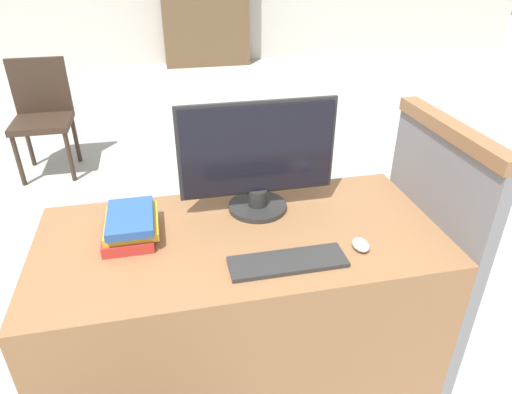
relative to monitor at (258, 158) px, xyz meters
name	(u,v)px	position (x,y,z in m)	size (l,w,h in m)	color
desk	(242,312)	(-0.10, -0.17, -0.60)	(1.48, 0.71, 0.76)	#8C603D
carrel_divider	(425,253)	(0.66, -0.20, -0.40)	(0.07, 0.64, 1.15)	slate
monitor	(258,158)	(0.00, 0.00, 0.00)	(0.60, 0.23, 0.44)	#282828
keyboard	(288,262)	(0.02, -0.37, -0.21)	(0.39, 0.12, 0.02)	#2D2D2D
mouse	(361,245)	(0.29, -0.34, -0.21)	(0.06, 0.08, 0.03)	silver
book_stack	(130,226)	(-0.49, -0.10, -0.17)	(0.20, 0.25, 0.10)	#B72D28
far_chair	(42,111)	(-1.28, 2.27, -0.48)	(0.44, 0.44, 0.90)	#38281E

